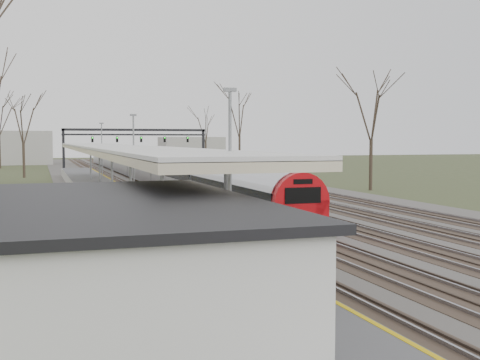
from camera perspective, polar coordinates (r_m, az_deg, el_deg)
name	(u,v)px	position (r m, az deg, el deg)	size (l,w,h in m)	color
track_bed	(182,184)	(60.52, -5.49, -0.34)	(24.00, 160.00, 0.22)	#474442
platform	(106,198)	(41.72, -12.55, -1.70)	(3.50, 69.00, 1.00)	#9E9B93
canopy	(114,149)	(37.05, -11.89, 2.94)	(4.10, 50.00, 3.11)	slate
station_building	(87,288)	(12.18, -14.27, -9.87)	(6.00, 9.00, 3.20)	silver
signal_gantry	(136,137)	(89.84, -9.82, 4.07)	(21.00, 0.59, 6.08)	black
tree_east_far	(372,107)	(53.42, 12.37, 6.79)	(5.00, 5.00, 10.30)	#2D231C
train_near	(139,166)	(69.57, -9.55, 1.33)	(2.62, 90.21, 3.05)	#9B9EA5
train_far	(163,159)	(92.15, -7.36, 1.96)	(2.62, 60.21, 3.05)	#9B9EA5
passenger	(266,265)	(12.18, 2.43, -8.06)	(0.69, 0.45, 1.90)	#2E515A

